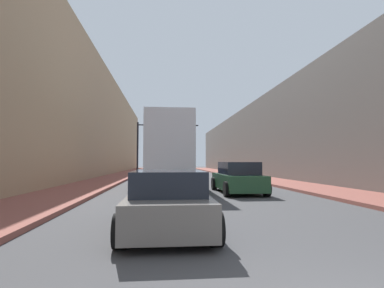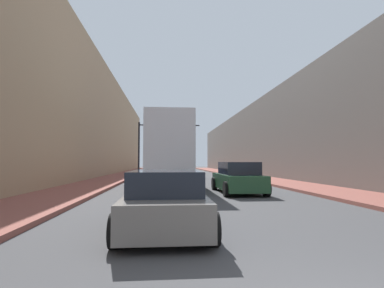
{
  "view_description": "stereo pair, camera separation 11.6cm",
  "coord_description": "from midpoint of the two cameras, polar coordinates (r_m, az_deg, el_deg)",
  "views": [
    {
      "loc": [
        -1.94,
        -2.0,
        1.59
      ],
      "look_at": [
        -0.5,
        13.31,
        2.5
      ],
      "focal_mm": 28.0,
      "sensor_mm": 36.0,
      "label": 1
    },
    {
      "loc": [
        -1.83,
        -2.01,
        1.59
      ],
      "look_at": [
        -0.5,
        13.31,
        2.5
      ],
      "focal_mm": 28.0,
      "sensor_mm": 36.0,
      "label": 2
    }
  ],
  "objects": [
    {
      "name": "sidewalk_right",
      "position": [
        33.14,
        9.51,
        -5.97
      ],
      "size": [
        3.17,
        80.0,
        0.15
      ],
      "color": "brown",
      "rests_on": "ground"
    },
    {
      "name": "sidewalk_left",
      "position": [
        32.38,
        -13.84,
        -5.98
      ],
      "size": [
        3.17,
        80.0,
        0.15
      ],
      "color": "brown",
      "rests_on": "ground"
    },
    {
      "name": "building_right",
      "position": [
        34.67,
        16.79,
        1.12
      ],
      "size": [
        6.0,
        80.0,
        8.47
      ],
      "color": "#66605B",
      "rests_on": "ground"
    },
    {
      "name": "building_left",
      "position": [
        33.61,
        -21.48,
        4.34
      ],
      "size": [
        6.0,
        80.0,
        11.96
      ],
      "color": "tan",
      "rests_on": "ground"
    },
    {
      "name": "semi_truck",
      "position": [
        20.58,
        -4.77,
        -1.25
      ],
      "size": [
        2.51,
        12.73,
        4.22
      ],
      "color": "silver",
      "rests_on": "ground"
    },
    {
      "name": "sedan_car",
      "position": [
        7.19,
        -5.09,
        -10.8
      ],
      "size": [
        2.02,
        4.23,
        1.38
      ],
      "color": "slate",
      "rests_on": "ground"
    },
    {
      "name": "suv_car",
      "position": [
        15.61,
        8.47,
        -6.45
      ],
      "size": [
        2.1,
        4.75,
        1.57
      ],
      "color": "#234C2D",
      "rests_on": "ground"
    },
    {
      "name": "traffic_signal_gantry",
      "position": [
        33.92,
        -7.54,
        1.07
      ],
      "size": [
        6.93,
        0.35,
        6.03
      ],
      "color": "black",
      "rests_on": "ground"
    }
  ]
}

